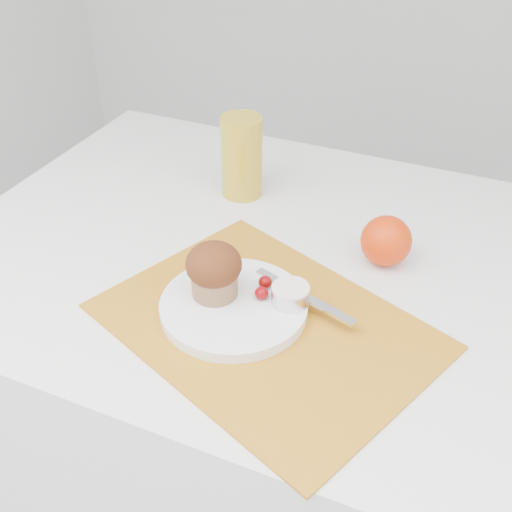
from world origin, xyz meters
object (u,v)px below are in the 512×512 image
at_px(table, 298,413).
at_px(muffin, 214,270).
at_px(orange, 386,241).
at_px(plate, 234,307).
at_px(juice_glass, 242,157).

relative_size(table, muffin, 14.23).
distance_m(orange, muffin, 0.29).
distance_m(plate, juice_glass, 0.35).
relative_size(table, plate, 5.59).
distance_m(table, juice_glass, 0.51).
bearing_deg(muffin, juice_glass, 107.76).
relative_size(plate, muffin, 2.54).
bearing_deg(orange, muffin, -134.43).
bearing_deg(plate, orange, 51.76).
bearing_deg(plate, muffin, 167.77).
bearing_deg(juice_glass, muffin, -72.24).
xyz_separation_m(plate, muffin, (-0.03, 0.01, 0.05)).
distance_m(table, orange, 0.43).
distance_m(plate, muffin, 0.06).
xyz_separation_m(table, orange, (0.11, 0.05, 0.42)).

